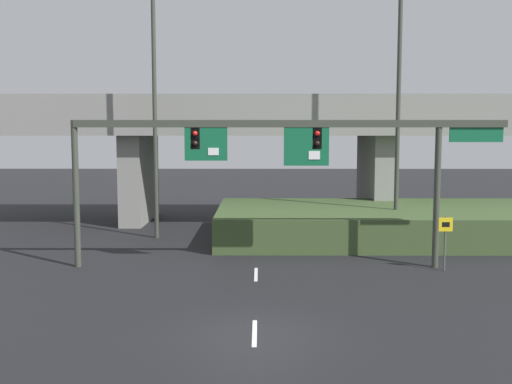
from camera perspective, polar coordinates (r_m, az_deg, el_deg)
ground_plane at (r=18.54m, az=-0.14°, el=-13.19°), size 160.00×160.00×0.00m
lane_markings at (r=29.19m, az=0.04°, el=-6.14°), size 0.14×39.43×0.01m
signal_gantry at (r=26.27m, az=2.28°, el=4.31°), size 19.02×0.44×6.53m
speed_limit_sign at (r=27.18m, az=17.58°, el=-3.96°), size 0.60×0.11×2.39m
highway_light_pole_near at (r=33.80m, az=13.48°, el=11.32°), size 0.70×0.36×18.01m
highway_light_pole_far at (r=34.24m, az=-9.66°, el=10.19°), size 0.70×0.36×16.67m
overpass_bridge at (r=40.22m, az=0.13°, el=5.68°), size 37.53×8.63×8.28m
grass_embankment at (r=34.79m, az=12.76°, el=-2.89°), size 19.59×9.66×1.75m
parked_sedan_near_right at (r=34.44m, az=20.16°, el=-3.52°), size 4.58×1.84×1.48m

